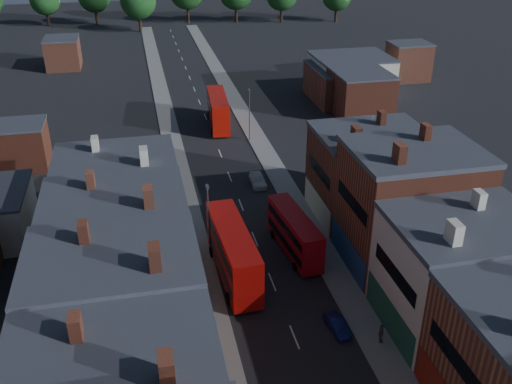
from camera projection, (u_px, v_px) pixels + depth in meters
name	position (u px, v px, depth m)	size (l,w,h in m)	color
pavement_west	(180.00, 175.00, 76.67)	(3.00, 200.00, 0.12)	gray
pavement_east	(273.00, 166.00, 79.12)	(3.00, 200.00, 0.12)	gray
lamp_post_2	(209.00, 216.00, 57.43)	(0.25, 0.70, 8.12)	slate
lamp_post_3	(249.00, 111.00, 85.42)	(0.25, 0.70, 8.12)	slate
bus_0	(233.00, 252.00, 54.88)	(3.59, 12.46, 5.33)	red
bus_1	(295.00, 232.00, 59.01)	(3.43, 10.37, 4.40)	#A00910
bus_2	(218.00, 110.00, 91.79)	(3.60, 12.02, 5.13)	#AE1007
car_1	(337.00, 325.00, 48.95)	(1.17, 3.36, 1.11)	#131856
car_2	(219.00, 220.00, 65.00)	(1.81, 3.92, 1.09)	black
car_3	(258.00, 180.00, 73.88)	(1.86, 4.57, 1.33)	silver
ped_1	(205.00, 319.00, 48.91)	(0.88, 0.48, 1.82)	#47221C
ped_3	(381.00, 333.00, 47.36)	(1.08, 0.49, 1.84)	#5C574F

